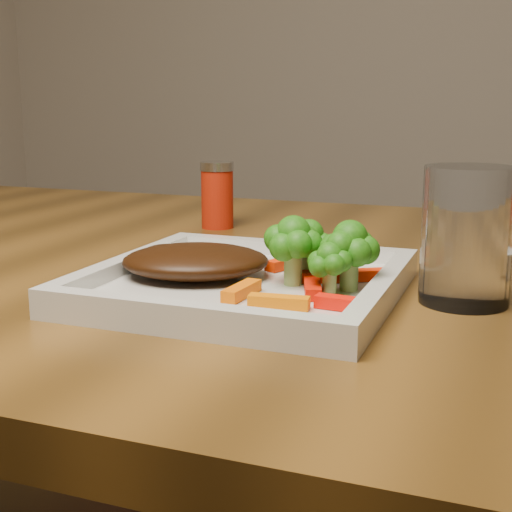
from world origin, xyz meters
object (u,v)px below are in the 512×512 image
(plate, at_px, (246,288))
(steak, at_px, (196,261))
(spice_shaker, at_px, (217,195))
(drinking_glass, at_px, (467,236))

(plate, height_order, steak, steak)
(plate, relative_size, spice_shaker, 2.93)
(plate, xyz_separation_m, steak, (-0.05, 0.00, 0.02))
(plate, bearing_deg, spice_shaker, 118.07)
(plate, distance_m, drinking_glass, 0.20)
(spice_shaker, bearing_deg, steak, -69.62)
(steak, height_order, drinking_glass, drinking_glass)
(steak, bearing_deg, plate, -1.57)
(spice_shaker, relative_size, drinking_glass, 0.77)
(spice_shaker, distance_m, drinking_glass, 0.45)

